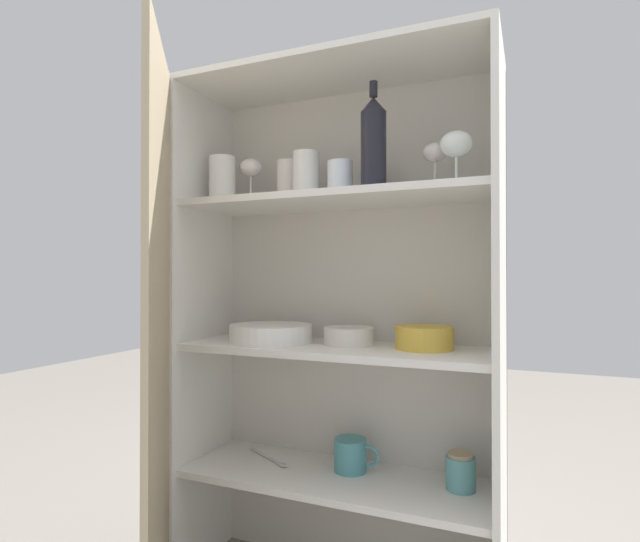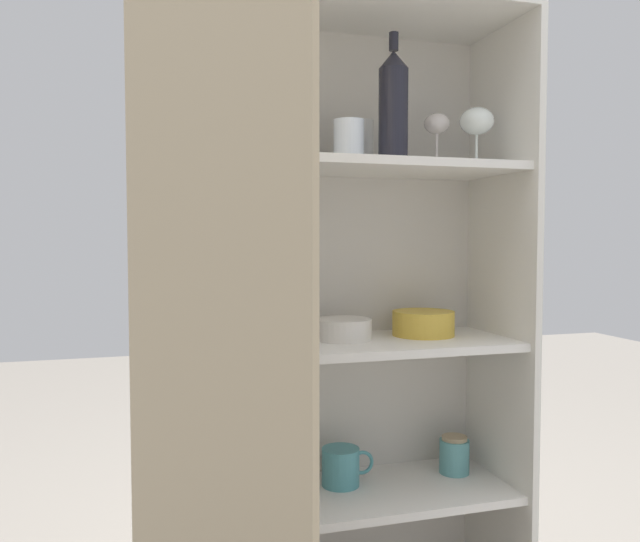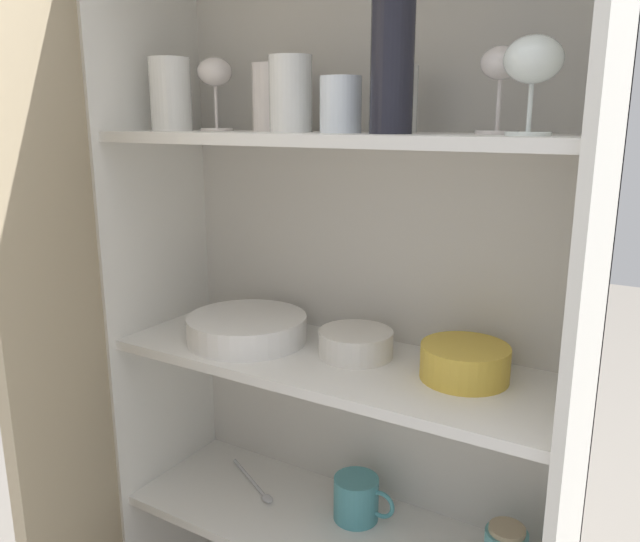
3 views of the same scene
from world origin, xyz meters
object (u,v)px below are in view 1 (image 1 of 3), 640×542
Objects in this scene: storage_jar at (461,472)px; mixing_bowl_large at (424,336)px; plate_stack_white at (271,333)px; serving_bowl_small at (349,335)px; wine_bottle at (373,143)px; coffee_mug_primary at (351,455)px.

mixing_bowl_large is at bearing -176.81° from storage_jar.
storage_jar is at bearing 3.19° from mixing_bowl_large.
plate_stack_white is 0.24m from serving_bowl_small.
serving_bowl_small is (-0.10, 0.08, -0.53)m from wine_bottle.
wine_bottle is 0.89m from coffee_mug_primary.
mixing_bowl_large reaches higher than coffee_mug_primary.
storage_jar is at bearing 21.46° from wine_bottle.
plate_stack_white is (-0.33, 0.04, -0.53)m from wine_bottle.
plate_stack_white is 0.65m from storage_jar.
mixing_bowl_large is 0.37m from storage_jar.
plate_stack_white reaches higher than coffee_mug_primary.
plate_stack_white is at bearing -174.66° from mixing_bowl_large.
wine_bottle reaches higher than coffee_mug_primary.
wine_bottle is at bearing -158.54° from storage_jar.
wine_bottle is 0.55m from serving_bowl_small.
wine_bottle reaches higher than mixing_bowl_large.
plate_stack_white is 1.71× the size of serving_bowl_small.
mixing_bowl_large is (0.45, 0.04, 0.01)m from plate_stack_white.
wine_bottle reaches higher than plate_stack_white.
coffee_mug_primary is at bearing 179.03° from storage_jar.
wine_bottle is at bearing -6.31° from plate_stack_white.
wine_bottle is 1.88× the size of mixing_bowl_large.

